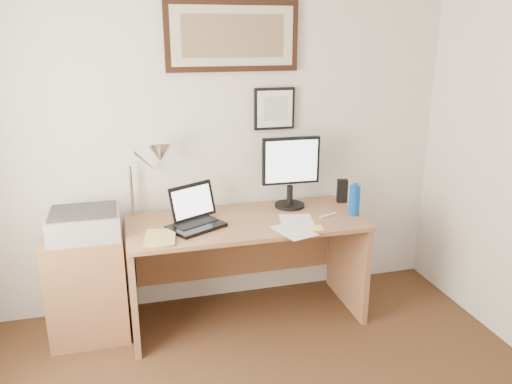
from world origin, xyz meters
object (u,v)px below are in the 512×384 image
object	(u,v)px
book	(145,238)
desk	(243,247)
water_bottle	(354,200)
side_cabinet	(88,286)
printer	(85,223)
laptop	(195,217)
lcd_monitor	(291,169)

from	to	relation	value
book	desk	bearing A→B (deg)	20.87
water_bottle	book	bearing A→B (deg)	-176.82
side_cabinet	book	bearing A→B (deg)	-30.24
side_cabinet	printer	xyz separation A→B (m)	(0.02, -0.02, 0.45)
laptop	printer	xyz separation A→B (m)	(-0.70, 0.04, 0.01)
side_cabinet	lcd_monitor	size ratio (longest dim) A/B	1.40
book	desk	xyz separation A→B (m)	(0.68, 0.26, -0.24)
printer	desk	bearing A→B (deg)	3.22
desk	lcd_monitor	bearing A→B (deg)	13.81
book	lcd_monitor	xyz separation A→B (m)	(1.06, 0.35, 0.28)
book	lcd_monitor	world-z (taller)	lcd_monitor
desk	book	bearing A→B (deg)	-159.13
desk	side_cabinet	bearing A→B (deg)	-178.11
laptop	lcd_monitor	xyz separation A→B (m)	(0.73, 0.19, 0.23)
book	water_bottle	bearing A→B (deg)	3.18
desk	printer	world-z (taller)	printer
side_cabinet	printer	size ratio (longest dim) A/B	1.66
desk	laptop	bearing A→B (deg)	-164.32
laptop	lcd_monitor	bearing A→B (deg)	14.71
book	laptop	xyz separation A→B (m)	(0.33, 0.16, 0.05)
side_cabinet	printer	distance (m)	0.45
laptop	lcd_monitor	distance (m)	0.79
water_bottle	desk	xyz separation A→B (m)	(-0.76, 0.18, -0.34)
side_cabinet	water_bottle	xyz separation A→B (m)	(1.83, -0.15, 0.49)
side_cabinet	laptop	size ratio (longest dim) A/B	1.69
lcd_monitor	desk	bearing A→B (deg)	-166.19
printer	lcd_monitor	bearing A→B (deg)	6.08
side_cabinet	lcd_monitor	xyz separation A→B (m)	(1.45, 0.13, 0.68)
water_bottle	laptop	size ratio (longest dim) A/B	0.49
book	printer	size ratio (longest dim) A/B	0.58
water_bottle	printer	xyz separation A→B (m)	(-1.80, 0.12, -0.04)
side_cabinet	printer	bearing A→B (deg)	-43.79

